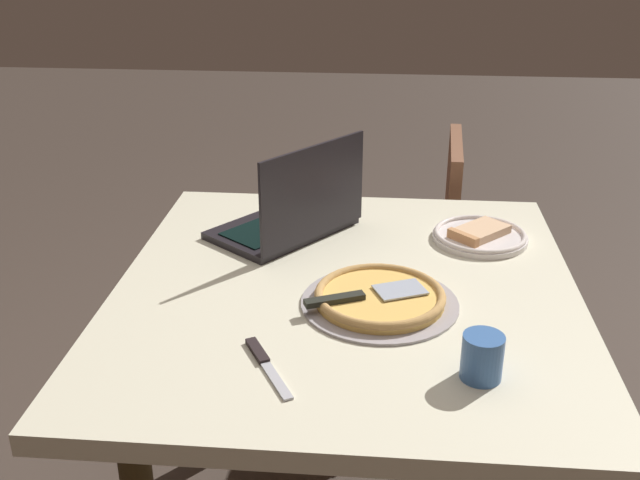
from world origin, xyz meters
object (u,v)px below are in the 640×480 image
Objects in this scene: laptop at (293,215)px; drink_cup at (482,356)px; chair_near at (411,244)px; dining_table at (346,325)px; table_knife at (264,362)px; pizza_tray at (379,298)px; pizza_plate at (480,235)px.

laptop is 0.71m from drink_cup.
dining_table is at bearing -11.56° from chair_near.
drink_cup reaches higher than chair_near.
dining_table is at bearing 157.22° from table_knife.
chair_near is (-1.18, -0.08, -0.33)m from drink_cup.
table_knife is 1.24m from chair_near.
laptop is 0.41m from pizza_tray.
dining_table is 3.32× the size of pizza_tray.
laptop reaches higher than drink_cup.
dining_table is 5.88× the size of table_knife.
dining_table is at bearing -141.79° from drink_cup.
pizza_tray is (0.34, 0.22, -0.04)m from laptop.
chair_near is (-0.59, -0.14, -0.30)m from pizza_plate.
drink_cup reaches higher than dining_table.
table_knife is at bearing -14.68° from chair_near.
drink_cup is 0.10× the size of chair_near.
table_knife is (0.31, -0.13, 0.10)m from dining_table.
pizza_tray is at bearing -6.28° from chair_near.
pizza_tray reaches higher than dining_table.
laptop is 0.76m from chair_near.
laptop reaches higher than pizza_tray.
pizza_plate is 0.73m from table_knife.
pizza_plate is at bearing 13.37° from chair_near.
drink_cup is at bearing -5.88° from pizza_plate.
dining_table is 12.95× the size of drink_cup.
laptop is 0.58m from table_knife.
drink_cup is at bearing 3.78° from chair_near.
chair_near is at bearing -166.63° from pizza_plate.
pizza_plate is at bearing 145.11° from pizza_tray.
dining_table is at bearing -135.59° from pizza_tray.
laptop reaches higher than chair_near.
table_knife is at bearing -37.33° from pizza_plate.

